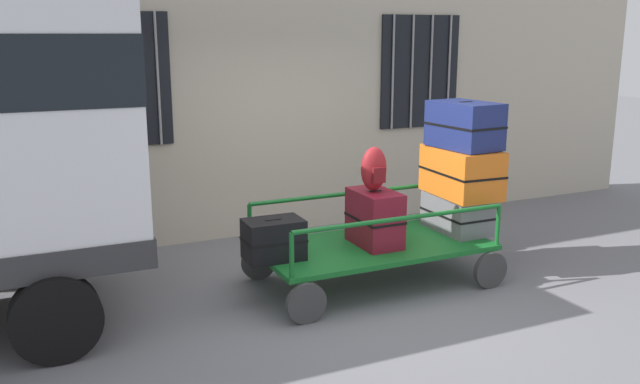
{
  "coord_description": "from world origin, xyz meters",
  "views": [
    {
      "loc": [
        -2.96,
        -5.49,
        2.51
      ],
      "look_at": [
        -0.29,
        0.24,
        1.03
      ],
      "focal_mm": 38.0,
      "sensor_mm": 36.0,
      "label": 1
    }
  ],
  "objects": [
    {
      "name": "cart_railing",
      "position": [
        0.3,
        0.24,
        0.78
      ],
      "size": [
        2.29,
        1.15,
        0.43
      ],
      "color": "#146023",
      "rests_on": "luggage_cart"
    },
    {
      "name": "ground_plane",
      "position": [
        0.0,
        0.0,
        0.0
      ],
      "size": [
        40.0,
        40.0,
        0.0
      ],
      "primitive_type": "plane",
      "color": "slate"
    },
    {
      "name": "backpack",
      "position": [
        0.28,
        0.21,
        1.21
      ],
      "size": [
        0.27,
        0.22,
        0.44
      ],
      "color": "maroon",
      "rests_on": "suitcase_midleft_bottom"
    },
    {
      "name": "luggage_cart",
      "position": [
        0.3,
        0.24,
        0.36
      ],
      "size": [
        2.4,
        1.28,
        0.43
      ],
      "color": "#146023",
      "rests_on": "ground"
    },
    {
      "name": "building_wall",
      "position": [
        0.0,
        2.55,
        2.5
      ],
      "size": [
        12.0,
        0.38,
        5.0
      ],
      "color": "#BCB29E",
      "rests_on": "ground"
    },
    {
      "name": "suitcase_center_middle",
      "position": [
        1.38,
        0.27,
        1.07
      ],
      "size": [
        0.57,
        0.92,
        0.51
      ],
      "color": "orange",
      "rests_on": "suitcase_center_bottom"
    },
    {
      "name": "suitcase_left_bottom",
      "position": [
        -0.78,
        0.22,
        0.62
      ],
      "size": [
        0.57,
        0.39,
        0.39
      ],
      "color": "black",
      "rests_on": "luggage_cart"
    },
    {
      "name": "suitcase_center_bottom",
      "position": [
        1.38,
        0.28,
        0.62
      ],
      "size": [
        0.51,
        0.76,
        0.39
      ],
      "color": "slate",
      "rests_on": "luggage_cart"
    },
    {
      "name": "suitcase_center_top",
      "position": [
        1.38,
        0.26,
        1.58
      ],
      "size": [
        0.55,
        0.8,
        0.49
      ],
      "color": "navy",
      "rests_on": "suitcase_center_middle"
    },
    {
      "name": "suitcase_midleft_bottom",
      "position": [
        0.3,
        0.21,
        0.7
      ],
      "size": [
        0.38,
        0.61,
        0.56
      ],
      "color": "maroon",
      "rests_on": "luggage_cart"
    }
  ]
}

